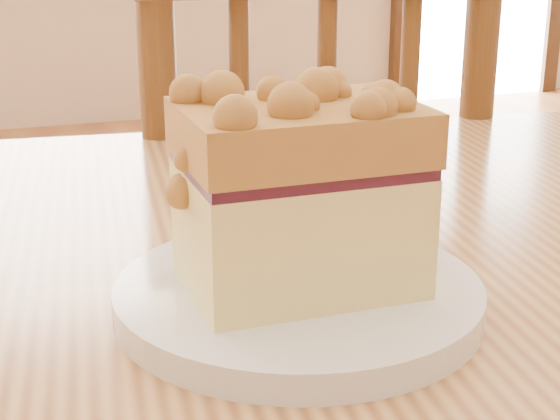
% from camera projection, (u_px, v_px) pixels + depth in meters
% --- Properties ---
extents(cafe_table_main, '(1.23, 0.90, 0.75)m').
position_uv_depth(cafe_table_main, '(487.00, 387.00, 0.60)').
color(cafe_table_main, tan).
rests_on(cafe_table_main, ground).
extents(cafe_chair_main, '(0.46, 0.46, 0.96)m').
position_uv_depth(cafe_chair_main, '(286.00, 298.00, 1.13)').
color(cafe_chair_main, '#573317').
rests_on(cafe_chair_main, ground).
extents(plate, '(0.20, 0.20, 0.02)m').
position_uv_depth(plate, '(298.00, 297.00, 0.47)').
color(plate, white).
rests_on(plate, cafe_table_main).
extents(cake_slice, '(0.14, 0.09, 0.12)m').
position_uv_depth(cake_slice, '(298.00, 186.00, 0.45)').
color(cake_slice, '#F2D689').
rests_on(cake_slice, plate).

